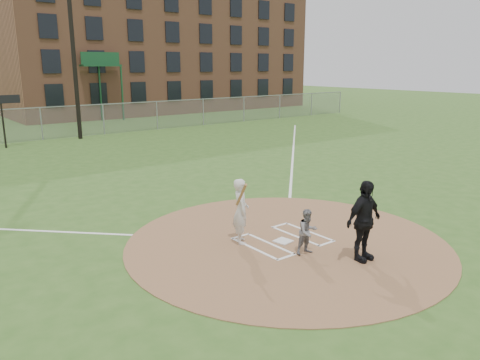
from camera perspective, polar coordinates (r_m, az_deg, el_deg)
ground at (r=12.48m, az=5.71°, el=-7.55°), size 140.00×140.00×0.00m
dirt_circle at (r=12.48m, az=5.71°, el=-7.51°), size 8.40×8.40×0.02m
home_plate at (r=12.45m, az=5.28°, el=-7.42°), size 0.47×0.47×0.03m
foul_line_first at (r=24.77m, az=6.48°, el=3.21°), size 17.04×17.04×0.01m
catcher at (r=11.58m, az=8.24°, el=-6.26°), size 0.60×0.49×1.13m
umpire at (r=11.35m, az=14.86°, el=-4.84°), size 1.14×0.48×1.94m
batters_boxes at (r=12.57m, az=5.24°, el=-7.25°), size 2.08×1.88×0.01m
batter_at_plate at (r=12.08m, az=0.11°, el=-3.78°), size 0.74×1.07×1.78m
outfield_fence at (r=31.61m, az=-23.05°, el=6.36°), size 56.08×0.08×2.03m
brick_warehouse at (r=52.29m, az=-10.95°, el=16.86°), size 30.00×17.17×15.00m
light_pole at (r=31.11m, az=-19.85°, el=16.88°), size 1.20×0.30×12.22m
scoreboard_sign at (r=29.18m, az=-27.11°, el=8.12°), size 2.00×0.10×2.93m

